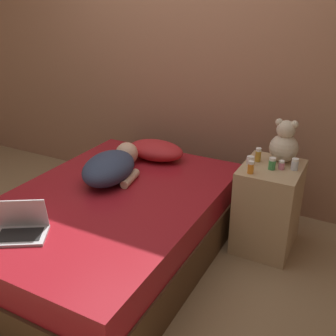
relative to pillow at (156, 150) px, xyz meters
name	(u,v)px	position (x,y,z in m)	size (l,w,h in m)	color
ground_plane	(113,255)	(0.04, -0.72, -0.57)	(12.00, 12.00, 0.00)	#937551
wall_back	(189,52)	(0.04, 0.53, 0.73)	(8.00, 0.06, 2.60)	#996B51
bed	(111,227)	(0.04, -0.72, -0.33)	(1.35, 1.94, 0.49)	#4C331E
nightstand	(268,207)	(0.98, -0.06, -0.25)	(0.41, 0.50, 0.65)	tan
pillow	(156,150)	(0.00, 0.00, 0.00)	(0.48, 0.30, 0.16)	red
person_lying	(112,166)	(-0.10, -0.48, 0.02)	(0.43, 0.70, 0.21)	#2D3851
laptop	(21,227)	(-0.13, -1.34, -0.03)	(0.35, 0.32, 0.21)	silver
teddy_bear	(284,144)	(1.01, 0.07, 0.21)	(0.20, 0.20, 0.31)	beige
bottle_clear	(295,164)	(1.12, -0.04, 0.12)	(0.05, 0.05, 0.08)	silver
bottle_green	(272,164)	(0.98, -0.11, 0.12)	(0.05, 0.05, 0.08)	#3D8E4C
bottle_orange	(251,167)	(0.87, -0.24, 0.12)	(0.04, 0.04, 0.09)	orange
bottle_pink	(281,165)	(1.04, -0.08, 0.11)	(0.04, 0.04, 0.06)	pink
bottle_amber	(258,155)	(0.86, -0.02, 0.12)	(0.04, 0.04, 0.10)	gold
bottle_white	(250,160)	(0.82, -0.09, 0.10)	(0.06, 0.06, 0.06)	white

